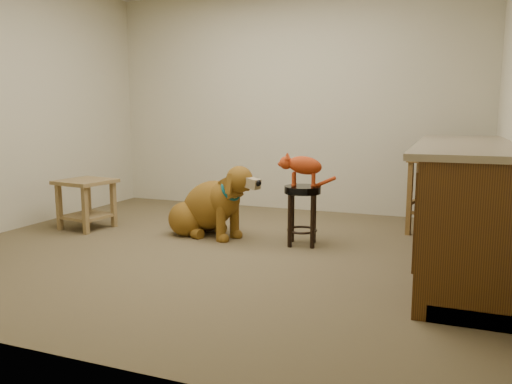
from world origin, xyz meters
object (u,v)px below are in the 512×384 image
at_px(padded_stool, 302,203).
at_px(side_table, 86,197).
at_px(tabby_kitten, 302,166).
at_px(wood_stool, 431,194).
at_px(golden_retriever, 210,207).

bearing_deg(padded_stool, side_table, -175.73).
bearing_deg(tabby_kitten, padded_stool, -5.72).
bearing_deg(padded_stool, tabby_kitten, -174.66).
xyz_separation_m(side_table, tabby_kitten, (2.20, 0.16, 0.37)).
bearing_deg(tabby_kitten, wood_stool, 28.04).
relative_size(wood_stool, golden_retriever, 0.67).
height_order(side_table, tabby_kitten, tabby_kitten).
distance_m(wood_stool, golden_retriever, 2.13).
xyz_separation_m(padded_stool, tabby_kitten, (-0.01, -0.00, 0.33)).
height_order(padded_stool, golden_retriever, golden_retriever).
xyz_separation_m(wood_stool, golden_retriever, (-1.95, -0.84, -0.11)).
xyz_separation_m(padded_stool, side_table, (-2.21, -0.16, -0.05)).
distance_m(padded_stool, wood_stool, 1.34).
distance_m(padded_stool, golden_retriever, 0.92).
bearing_deg(padded_stool, wood_stool, 39.38).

